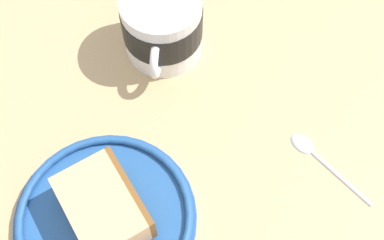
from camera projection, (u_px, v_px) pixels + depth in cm
name	position (u px, v px, depth cm)	size (l,w,h in cm)	color
ground_plane	(150.00, 195.00, 56.96)	(140.75, 140.75, 2.67)	tan
small_plate	(105.00, 218.00, 53.47)	(18.95, 18.95, 1.87)	#26599E
cake_slice	(104.00, 209.00, 51.15)	(11.34, 10.41, 5.12)	brown
tea_mug	(162.00, 24.00, 60.24)	(11.81, 9.51, 8.72)	white
teaspoon	(314.00, 153.00, 57.44)	(9.35, 8.40, 0.80)	silver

